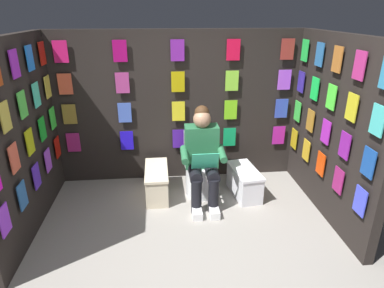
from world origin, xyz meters
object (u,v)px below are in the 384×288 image
(person_reading, at_px, (203,157))
(comic_longbox_far, at_px, (244,182))
(toilet, at_px, (200,169))
(comic_longbox_near, at_px, (157,182))

(person_reading, bearing_deg, comic_longbox_far, -170.54)
(toilet, distance_m, comic_longbox_far, 0.59)
(person_reading, xyz_separation_m, comic_longbox_near, (0.56, -0.19, -0.41))
(toilet, relative_size, comic_longbox_near, 1.12)
(comic_longbox_far, bearing_deg, toilet, -21.16)
(toilet, xyz_separation_m, comic_longbox_near, (0.56, 0.04, -0.14))
(comic_longbox_near, distance_m, comic_longbox_far, 1.12)
(person_reading, relative_size, comic_longbox_near, 1.72)
(toilet, relative_size, comic_longbox_far, 1.20)
(person_reading, bearing_deg, toilet, -89.98)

